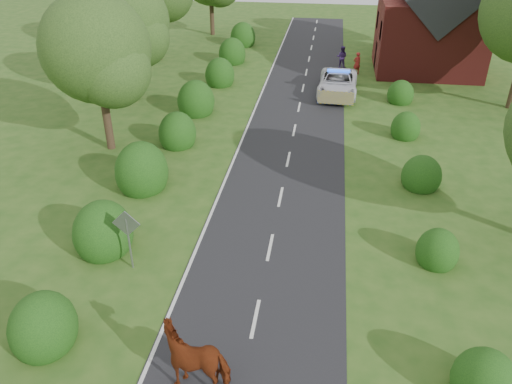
% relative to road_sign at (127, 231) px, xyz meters
% --- Properties ---
extents(ground, '(120.00, 120.00, 0.00)m').
position_rel_road_sign_xyz_m(ground, '(5.00, -2.00, -1.65)').
color(ground, '#2C561A').
extents(road, '(6.00, 70.00, 0.02)m').
position_rel_road_sign_xyz_m(road, '(5.00, 13.00, -1.64)').
color(road, black).
rests_on(road, ground).
extents(road_markings, '(4.96, 70.00, 0.01)m').
position_rel_road_sign_xyz_m(road_markings, '(3.40, 10.93, -1.63)').
color(road_markings, white).
rests_on(road_markings, road).
extents(hedgerow_left, '(2.75, 50.41, 3.00)m').
position_rel_road_sign_xyz_m(hedgerow_left, '(-1.51, 9.69, -0.91)').
color(hedgerow_left, '#183D13').
rests_on(hedgerow_left, ground).
extents(hedgerow_right, '(2.10, 45.78, 2.10)m').
position_rel_road_sign_xyz_m(hedgerow_right, '(11.60, 9.21, -1.10)').
color(hedgerow_right, '#183D13').
rests_on(hedgerow_right, ground).
extents(tree_left_a, '(5.74, 5.60, 8.38)m').
position_rel_road_sign_xyz_m(tree_left_a, '(-4.75, 9.86, 3.69)').
color(tree_left_a, '#332316').
rests_on(tree_left_a, ground).
extents(tree_left_b, '(5.74, 5.60, 8.07)m').
position_rel_road_sign_xyz_m(tree_left_b, '(-6.25, 17.86, 3.39)').
color(tree_left_b, '#332316').
rests_on(tree_left_b, ground).
extents(road_sign, '(1.06, 0.08, 2.53)m').
position_rel_road_sign_xyz_m(road_sign, '(0.00, 0.00, 0.00)').
color(road_sign, gray).
rests_on(road_sign, ground).
extents(house, '(8.00, 7.40, 9.17)m').
position_rel_road_sign_xyz_m(house, '(14.49, 28.00, 2.13)').
color(house, maroon).
rests_on(house, ground).
extents(cow, '(2.40, 1.29, 1.69)m').
position_rel_road_sign_xyz_m(cow, '(3.74, -4.59, -0.81)').
color(cow, '#5E1B10').
rests_on(cow, ground).
extents(police_van, '(2.90, 5.96, 1.77)m').
position_rel_road_sign_xyz_m(police_van, '(7.50, 21.09, -0.84)').
color(police_van, silver).
rests_on(police_van, ground).
extents(pedestrian_red, '(0.76, 0.67, 1.76)m').
position_rel_road_sign_xyz_m(pedestrian_red, '(8.98, 26.14, -0.77)').
color(pedestrian_red, '#AF2624').
rests_on(pedestrian_red, ground).
extents(pedestrian_purple, '(1.00, 0.85, 1.80)m').
position_rel_road_sign_xyz_m(pedestrian_purple, '(7.79, 27.78, -0.76)').
color(pedestrian_purple, '#4C2D76').
rests_on(pedestrian_purple, ground).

